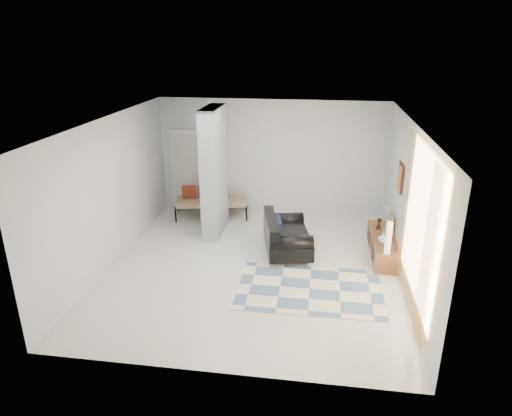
# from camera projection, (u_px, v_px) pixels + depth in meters

# --- Properties ---
(floor) EXTENTS (6.00, 6.00, 0.00)m
(floor) POSITION_uv_depth(u_px,v_px,m) (253.00, 267.00, 8.82)
(floor) COLOR silver
(floor) RESTS_ON ground
(ceiling) EXTENTS (6.00, 6.00, 0.00)m
(ceiling) POSITION_uv_depth(u_px,v_px,m) (252.00, 122.00, 7.83)
(ceiling) COLOR white
(ceiling) RESTS_ON wall_back
(wall_back) EXTENTS (6.00, 0.00, 6.00)m
(wall_back) POSITION_uv_depth(u_px,v_px,m) (271.00, 158.00, 11.10)
(wall_back) COLOR silver
(wall_back) RESTS_ON ground
(wall_front) EXTENTS (6.00, 0.00, 6.00)m
(wall_front) POSITION_uv_depth(u_px,v_px,m) (215.00, 280.00, 5.55)
(wall_front) COLOR silver
(wall_front) RESTS_ON ground
(wall_left) EXTENTS (0.00, 6.00, 6.00)m
(wall_left) POSITION_uv_depth(u_px,v_px,m) (110.00, 191.00, 8.70)
(wall_left) COLOR silver
(wall_left) RESTS_ON ground
(wall_right) EXTENTS (0.00, 6.00, 6.00)m
(wall_right) POSITION_uv_depth(u_px,v_px,m) (408.00, 206.00, 7.95)
(wall_right) COLOR silver
(wall_right) RESTS_ON ground
(partition_column) EXTENTS (0.35, 1.20, 2.80)m
(partition_column) POSITION_uv_depth(u_px,v_px,m) (214.00, 172.00, 9.95)
(partition_column) COLOR #A5A9AC
(partition_column) RESTS_ON floor
(hallway_door) EXTENTS (0.85, 0.06, 2.04)m
(hallway_door) POSITION_uv_depth(u_px,v_px,m) (188.00, 170.00, 11.48)
(hallway_door) COLOR white
(hallway_door) RESTS_ON floor
(curtain) EXTENTS (0.00, 2.55, 2.55)m
(curtain) POSITION_uv_depth(u_px,v_px,m) (416.00, 229.00, 6.88)
(curtain) COLOR gold
(curtain) RESTS_ON wall_right
(wall_art) EXTENTS (0.04, 0.45, 0.55)m
(wall_art) POSITION_uv_depth(u_px,v_px,m) (400.00, 178.00, 8.69)
(wall_art) COLOR #33180E
(wall_art) RESTS_ON wall_right
(media_console) EXTENTS (0.45, 1.74, 0.80)m
(media_console) POSITION_uv_depth(u_px,v_px,m) (382.00, 245.00, 9.24)
(media_console) COLOR brown
(media_console) RESTS_ON floor
(loveseat) EXTENTS (1.15, 1.63, 0.76)m
(loveseat) POSITION_uv_depth(u_px,v_px,m) (284.00, 236.00, 9.30)
(loveseat) COLOR silver
(loveseat) RESTS_ON floor
(daybed) EXTENTS (1.83, 1.06, 0.77)m
(daybed) POSITION_uv_depth(u_px,v_px,m) (210.00, 200.00, 11.15)
(daybed) COLOR black
(daybed) RESTS_ON floor
(area_rug) EXTENTS (2.53, 1.69, 0.01)m
(area_rug) POSITION_uv_depth(u_px,v_px,m) (310.00, 289.00, 8.03)
(area_rug) COLOR beige
(area_rug) RESTS_ON floor
(cylinder_lamp) EXTENTS (0.12, 0.12, 0.63)m
(cylinder_lamp) POSITION_uv_depth(u_px,v_px,m) (388.00, 238.00, 8.36)
(cylinder_lamp) COLOR white
(cylinder_lamp) RESTS_ON media_console
(bronze_figurine) EXTENTS (0.14, 0.14, 0.23)m
(bronze_figurine) POSITION_uv_depth(u_px,v_px,m) (379.00, 224.00, 9.50)
(bronze_figurine) COLOR black
(bronze_figurine) RESTS_ON media_console
(vase) EXTENTS (0.22, 0.22, 0.21)m
(vase) POSITION_uv_depth(u_px,v_px,m) (383.00, 238.00, 8.86)
(vase) COLOR white
(vase) RESTS_ON media_console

